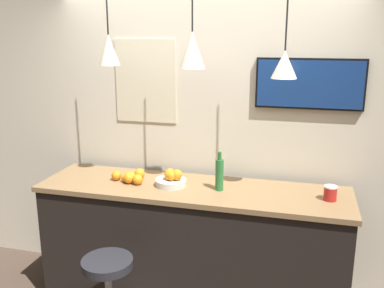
# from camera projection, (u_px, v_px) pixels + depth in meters

# --- Properties ---
(back_wall) EXTENTS (8.00, 0.06, 2.90)m
(back_wall) POSITION_uv_depth(u_px,v_px,m) (205.00, 124.00, 3.66)
(back_wall) COLOR beige
(back_wall) RESTS_ON ground_plane
(service_counter) EXTENTS (2.44, 0.66, 1.03)m
(service_counter) POSITION_uv_depth(u_px,v_px,m) (192.00, 247.00, 3.48)
(service_counter) COLOR black
(service_counter) RESTS_ON ground_plane
(bar_stool) EXTENTS (0.37, 0.37, 0.68)m
(bar_stool) POSITION_uv_depth(u_px,v_px,m) (108.00, 285.00, 3.03)
(bar_stool) COLOR #B7B7BC
(bar_stool) RESTS_ON ground_plane
(fruit_bowl) EXTENTS (0.25, 0.25, 0.14)m
(fruit_bowl) POSITION_uv_depth(u_px,v_px,m) (171.00, 179.00, 3.37)
(fruit_bowl) COLOR beige
(fruit_bowl) RESTS_ON service_counter
(orange_pile) EXTENTS (0.29, 0.22, 0.09)m
(orange_pile) POSITION_uv_depth(u_px,v_px,m) (130.00, 177.00, 3.47)
(orange_pile) COLOR orange
(orange_pile) RESTS_ON service_counter
(juice_bottle) EXTENTS (0.06, 0.06, 0.31)m
(juice_bottle) POSITION_uv_depth(u_px,v_px,m) (219.00, 174.00, 3.26)
(juice_bottle) COLOR #286B33
(juice_bottle) RESTS_ON service_counter
(spread_jar) EXTENTS (0.09, 0.09, 0.11)m
(spread_jar) POSITION_uv_depth(u_px,v_px,m) (330.00, 193.00, 3.08)
(spread_jar) COLOR red
(spread_jar) RESTS_ON service_counter
(pendant_lamp_left) EXTENTS (0.16, 0.16, 0.84)m
(pendant_lamp_left) POSITION_uv_depth(u_px,v_px,m) (109.00, 50.00, 3.26)
(pendant_lamp_left) COLOR black
(pendant_lamp_middle) EXTENTS (0.19, 0.19, 0.85)m
(pendant_lamp_middle) POSITION_uv_depth(u_px,v_px,m) (192.00, 50.00, 3.10)
(pendant_lamp_middle) COLOR black
(pendant_lamp_right) EXTENTS (0.18, 0.18, 0.90)m
(pendant_lamp_right) POSITION_uv_depth(u_px,v_px,m) (284.00, 64.00, 2.96)
(pendant_lamp_right) COLOR black
(mounted_tv) EXTENTS (0.83, 0.04, 0.39)m
(mounted_tv) POSITION_uv_depth(u_px,v_px,m) (310.00, 84.00, 3.31)
(mounted_tv) COLOR black
(wall_poster) EXTENTS (0.55, 0.01, 0.71)m
(wall_poster) POSITION_uv_depth(u_px,v_px,m) (145.00, 81.00, 3.67)
(wall_poster) COLOR beige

